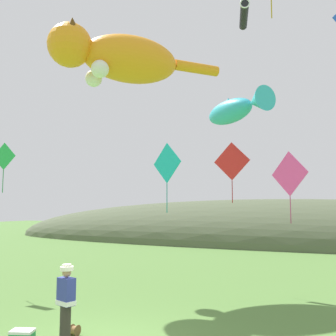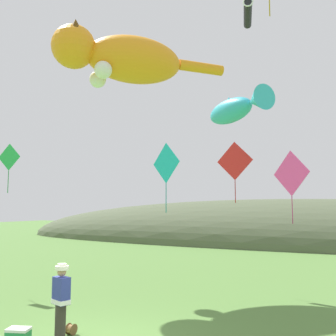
{
  "view_description": "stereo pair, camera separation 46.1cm",
  "coord_description": "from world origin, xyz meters",
  "px_view_note": "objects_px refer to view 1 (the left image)",
  "views": [
    {
      "loc": [
        4.87,
        -7.16,
        3.05
      ],
      "look_at": [
        0.0,
        4.0,
        4.33
      ],
      "focal_mm": 40.0,
      "sensor_mm": 36.0,
      "label": 1
    },
    {
      "loc": [
        5.29,
        -6.97,
        3.05
      ],
      "look_at": [
        0.0,
        4.0,
        4.33
      ],
      "focal_mm": 40.0,
      "sensor_mm": 36.0,
      "label": 2
    }
  ],
  "objects_px": {
    "festival_attendant": "(66,302)",
    "kite_diamond_red": "(232,162)",
    "kite_diamond_pink": "(289,174)",
    "kite_spool": "(75,330)",
    "kite_diamond_green": "(4,157)",
    "kite_fish_windsock": "(235,109)",
    "kite_diamond_teal": "(167,164)",
    "kite_giant_cat": "(118,58)",
    "kite_tube_streamer": "(244,15)"
  },
  "relations": [
    {
      "from": "festival_attendant",
      "to": "kite_diamond_red",
      "type": "distance_m",
      "value": 8.87
    },
    {
      "from": "kite_diamond_red",
      "to": "kite_diamond_pink",
      "type": "height_order",
      "value": "kite_diamond_red"
    },
    {
      "from": "kite_spool",
      "to": "kite_diamond_green",
      "type": "relative_size",
      "value": 0.13
    },
    {
      "from": "kite_diamond_green",
      "to": "kite_fish_windsock",
      "type": "bearing_deg",
      "value": 6.83
    },
    {
      "from": "festival_attendant",
      "to": "kite_diamond_teal",
      "type": "relative_size",
      "value": 0.82
    },
    {
      "from": "kite_giant_cat",
      "to": "kite_fish_windsock",
      "type": "distance_m",
      "value": 6.94
    },
    {
      "from": "kite_diamond_red",
      "to": "kite_diamond_green",
      "type": "distance_m",
      "value": 9.08
    },
    {
      "from": "festival_attendant",
      "to": "kite_diamond_green",
      "type": "bearing_deg",
      "value": 148.23
    },
    {
      "from": "kite_tube_streamer",
      "to": "kite_diamond_green",
      "type": "bearing_deg",
      "value": -148.84
    },
    {
      "from": "kite_spool",
      "to": "kite_giant_cat",
      "type": "bearing_deg",
      "value": 113.68
    },
    {
      "from": "kite_giant_cat",
      "to": "kite_diamond_green",
      "type": "bearing_deg",
      "value": -138.06
    },
    {
      "from": "kite_diamond_teal",
      "to": "festival_attendant",
      "type": "bearing_deg",
      "value": -104.27
    },
    {
      "from": "kite_diamond_teal",
      "to": "kite_giant_cat",
      "type": "bearing_deg",
      "value": 138.77
    },
    {
      "from": "festival_attendant",
      "to": "kite_diamond_teal",
      "type": "height_order",
      "value": "kite_diamond_teal"
    },
    {
      "from": "kite_diamond_pink",
      "to": "kite_diamond_teal",
      "type": "bearing_deg",
      "value": -143.13
    },
    {
      "from": "kite_tube_streamer",
      "to": "kite_diamond_red",
      "type": "xyz_separation_m",
      "value": [
        -0.33,
        -1.4,
        -6.8
      ]
    },
    {
      "from": "kite_tube_streamer",
      "to": "kite_fish_windsock",
      "type": "bearing_deg",
      "value": -83.35
    },
    {
      "from": "kite_diamond_green",
      "to": "kite_diamond_red",
      "type": "bearing_deg",
      "value": 24.67
    },
    {
      "from": "kite_spool",
      "to": "kite_diamond_red",
      "type": "relative_size",
      "value": 0.11
    },
    {
      "from": "kite_diamond_red",
      "to": "kite_diamond_pink",
      "type": "bearing_deg",
      "value": -35.16
    },
    {
      "from": "kite_diamond_green",
      "to": "kite_diamond_pink",
      "type": "relative_size",
      "value": 0.83
    },
    {
      "from": "festival_attendant",
      "to": "kite_tube_streamer",
      "type": "relative_size",
      "value": 0.83
    },
    {
      "from": "kite_giant_cat",
      "to": "kite_diamond_red",
      "type": "height_order",
      "value": "kite_giant_cat"
    },
    {
      "from": "kite_fish_windsock",
      "to": "kite_tube_streamer",
      "type": "relative_size",
      "value": 1.29
    },
    {
      "from": "kite_tube_streamer",
      "to": "kite_diamond_red",
      "type": "height_order",
      "value": "kite_tube_streamer"
    },
    {
      "from": "festival_attendant",
      "to": "kite_diamond_teal",
      "type": "distance_m",
      "value": 5.02
    },
    {
      "from": "kite_diamond_red",
      "to": "kite_fish_windsock",
      "type": "bearing_deg",
      "value": -73.25
    },
    {
      "from": "kite_giant_cat",
      "to": "kite_diamond_teal",
      "type": "xyz_separation_m",
      "value": [
        3.89,
        -3.41,
        -5.32
      ]
    },
    {
      "from": "kite_giant_cat",
      "to": "kite_diamond_pink",
      "type": "height_order",
      "value": "kite_giant_cat"
    },
    {
      "from": "kite_tube_streamer",
      "to": "kite_giant_cat",
      "type": "bearing_deg",
      "value": -157.41
    },
    {
      "from": "kite_diamond_pink",
      "to": "kite_giant_cat",
      "type": "bearing_deg",
      "value": 173.03
    },
    {
      "from": "kite_diamond_teal",
      "to": "kite_fish_windsock",
      "type": "bearing_deg",
      "value": 39.02
    },
    {
      "from": "kite_fish_windsock",
      "to": "kite_diamond_teal",
      "type": "distance_m",
      "value": 3.0
    },
    {
      "from": "festival_attendant",
      "to": "kite_giant_cat",
      "type": "height_order",
      "value": "kite_giant_cat"
    },
    {
      "from": "kite_diamond_pink",
      "to": "kite_spool",
      "type": "bearing_deg",
      "value": -129.58
    },
    {
      "from": "kite_giant_cat",
      "to": "kite_fish_windsock",
      "type": "height_order",
      "value": "kite_giant_cat"
    },
    {
      "from": "kite_spool",
      "to": "kite_giant_cat",
      "type": "relative_size",
      "value": 0.04
    },
    {
      "from": "kite_spool",
      "to": "kite_tube_streamer",
      "type": "height_order",
      "value": "kite_tube_streamer"
    },
    {
      "from": "festival_attendant",
      "to": "kite_tube_streamer",
      "type": "xyz_separation_m",
      "value": [
        2.24,
        9.12,
        10.72
      ]
    },
    {
      "from": "kite_spool",
      "to": "kite_diamond_teal",
      "type": "xyz_separation_m",
      "value": [
        1.12,
        2.9,
        4.26
      ]
    },
    {
      "from": "kite_spool",
      "to": "festival_attendant",
      "type": "bearing_deg",
      "value": -70.95
    },
    {
      "from": "festival_attendant",
      "to": "kite_diamond_red",
      "type": "bearing_deg",
      "value": 76.13
    },
    {
      "from": "kite_spool",
      "to": "kite_diamond_pink",
      "type": "bearing_deg",
      "value": 50.42
    },
    {
      "from": "kite_fish_windsock",
      "to": "kite_diamond_pink",
      "type": "height_order",
      "value": "kite_fish_windsock"
    },
    {
      "from": "kite_diamond_red",
      "to": "kite_diamond_green",
      "type": "height_order",
      "value": "kite_diamond_red"
    },
    {
      "from": "kite_fish_windsock",
      "to": "festival_attendant",
      "type": "bearing_deg",
      "value": -118.47
    },
    {
      "from": "kite_spool",
      "to": "kite_diamond_pink",
      "type": "relative_size",
      "value": 0.11
    },
    {
      "from": "festival_attendant",
      "to": "kite_diamond_pink",
      "type": "height_order",
      "value": "kite_diamond_pink"
    },
    {
      "from": "kite_diamond_green",
      "to": "kite_spool",
      "type": "bearing_deg",
      "value": -28.24
    },
    {
      "from": "kite_fish_windsock",
      "to": "kite_diamond_green",
      "type": "height_order",
      "value": "kite_fish_windsock"
    }
  ]
}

